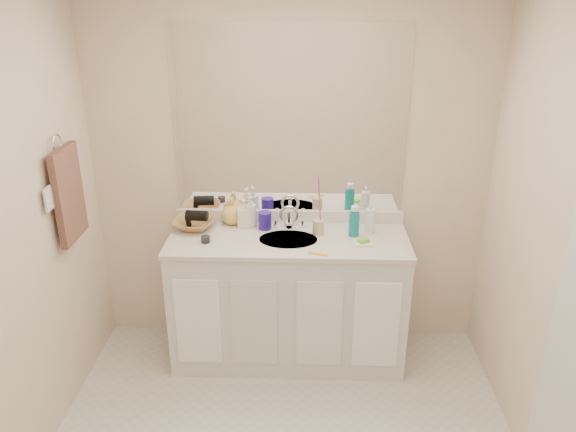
# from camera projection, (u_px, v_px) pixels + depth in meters

# --- Properties ---
(wall_back) EXTENTS (2.60, 0.02, 2.40)m
(wall_back) POSITION_uv_depth(u_px,v_px,m) (290.00, 176.00, 3.67)
(wall_back) COLOR beige
(wall_back) RESTS_ON floor
(vanity_cabinet) EXTENTS (1.50, 0.55, 0.85)m
(vanity_cabinet) POSITION_uv_depth(u_px,v_px,m) (288.00, 300.00, 3.72)
(vanity_cabinet) COLOR silver
(vanity_cabinet) RESTS_ON floor
(countertop) EXTENTS (1.52, 0.57, 0.03)m
(countertop) POSITION_uv_depth(u_px,v_px,m) (288.00, 240.00, 3.55)
(countertop) COLOR beige
(countertop) RESTS_ON vanity_cabinet
(backsplash) EXTENTS (1.52, 0.03, 0.08)m
(backsplash) POSITION_uv_depth(u_px,v_px,m) (290.00, 216.00, 3.77)
(backsplash) COLOR silver
(backsplash) RESTS_ON countertop
(sink_basin) EXTENTS (0.37, 0.37, 0.02)m
(sink_basin) POSITION_uv_depth(u_px,v_px,m) (288.00, 241.00, 3.53)
(sink_basin) COLOR beige
(sink_basin) RESTS_ON countertop
(faucet) EXTENTS (0.02, 0.02, 0.11)m
(faucet) POSITION_uv_depth(u_px,v_px,m) (289.00, 220.00, 3.67)
(faucet) COLOR silver
(faucet) RESTS_ON countertop
(mirror) EXTENTS (1.48, 0.01, 1.20)m
(mirror) POSITION_uv_depth(u_px,v_px,m) (290.00, 122.00, 3.53)
(mirror) COLOR white
(mirror) RESTS_ON wall_back
(blue_mug) EXTENTS (0.11, 0.11, 0.12)m
(blue_mug) POSITION_uv_depth(u_px,v_px,m) (265.00, 221.00, 3.65)
(blue_mug) COLOR #241489
(blue_mug) RESTS_ON countertop
(tan_cup) EXTENTS (0.09, 0.09, 0.10)m
(tan_cup) POSITION_uv_depth(u_px,v_px,m) (318.00, 227.00, 3.58)
(tan_cup) COLOR #C0B087
(tan_cup) RESTS_ON countertop
(toothbrush) EXTENTS (0.02, 0.04, 0.20)m
(toothbrush) POSITION_uv_depth(u_px,v_px,m) (320.00, 212.00, 3.54)
(toothbrush) COLOR #DF3A86
(toothbrush) RESTS_ON tan_cup
(mouthwash_bottle) EXTENTS (0.07, 0.07, 0.16)m
(mouthwash_bottle) POSITION_uv_depth(u_px,v_px,m) (354.00, 224.00, 3.55)
(mouthwash_bottle) COLOR #0B7A86
(mouthwash_bottle) RESTS_ON countertop
(clear_pump_bottle) EXTENTS (0.07, 0.07, 0.16)m
(clear_pump_bottle) POSITION_uv_depth(u_px,v_px,m) (370.00, 221.00, 3.59)
(clear_pump_bottle) COLOR white
(clear_pump_bottle) RESTS_ON countertop
(soap_dish) EXTENTS (0.12, 0.10, 0.01)m
(soap_dish) POSITION_uv_depth(u_px,v_px,m) (363.00, 243.00, 3.45)
(soap_dish) COLOR white
(soap_dish) RESTS_ON countertop
(green_soap) EXTENTS (0.08, 0.07, 0.02)m
(green_soap) POSITION_uv_depth(u_px,v_px,m) (364.00, 241.00, 3.45)
(green_soap) COLOR #6DC931
(green_soap) RESTS_ON soap_dish
(orange_comb) EXTENTS (0.12, 0.06, 0.00)m
(orange_comb) POSITION_uv_depth(u_px,v_px,m) (318.00, 254.00, 3.33)
(orange_comb) COLOR orange
(orange_comb) RESTS_ON countertop
(dark_jar) EXTENTS (0.06, 0.06, 0.04)m
(dark_jar) POSITION_uv_depth(u_px,v_px,m) (206.00, 239.00, 3.47)
(dark_jar) COLOR black
(dark_jar) RESTS_ON countertop
(soap_bottle_white) EXTENTS (0.10, 0.10, 0.21)m
(soap_bottle_white) POSITION_uv_depth(u_px,v_px,m) (251.00, 211.00, 3.68)
(soap_bottle_white) COLOR silver
(soap_bottle_white) RESTS_ON countertop
(soap_bottle_cream) EXTENTS (0.11, 0.11, 0.19)m
(soap_bottle_cream) POSITION_uv_depth(u_px,v_px,m) (243.00, 213.00, 3.67)
(soap_bottle_cream) COLOR #F9E8CB
(soap_bottle_cream) RESTS_ON countertop
(soap_bottle_yellow) EXTENTS (0.15, 0.15, 0.18)m
(soap_bottle_yellow) POSITION_uv_depth(u_px,v_px,m) (232.00, 211.00, 3.72)
(soap_bottle_yellow) COLOR #E7BB5A
(soap_bottle_yellow) RESTS_ON countertop
(wicker_basket) EXTENTS (0.29, 0.29, 0.06)m
(wicker_basket) POSITION_uv_depth(u_px,v_px,m) (194.00, 224.00, 3.67)
(wicker_basket) COLOR #A07240
(wicker_basket) RESTS_ON countertop
(hair_dryer) EXTENTS (0.15, 0.08, 0.07)m
(hair_dryer) POSITION_uv_depth(u_px,v_px,m) (197.00, 216.00, 3.64)
(hair_dryer) COLOR black
(hair_dryer) RESTS_ON wicker_basket
(towel_ring) EXTENTS (0.01, 0.11, 0.11)m
(towel_ring) POSITION_uv_depth(u_px,v_px,m) (57.00, 143.00, 3.09)
(towel_ring) COLOR silver
(towel_ring) RESTS_ON wall_left
(hand_towel) EXTENTS (0.04, 0.32, 0.55)m
(hand_towel) POSITION_uv_depth(u_px,v_px,m) (69.00, 194.00, 3.21)
(hand_towel) COLOR #482D26
(hand_towel) RESTS_ON towel_ring
(switch_plate) EXTENTS (0.01, 0.08, 0.13)m
(switch_plate) POSITION_uv_depth(u_px,v_px,m) (49.00, 199.00, 3.00)
(switch_plate) COLOR white
(switch_plate) RESTS_ON wall_left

